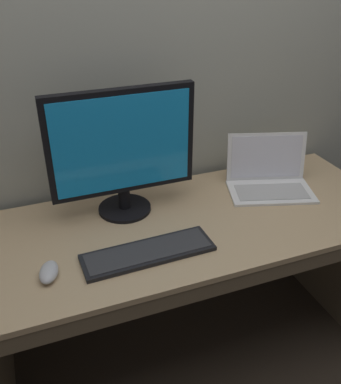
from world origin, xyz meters
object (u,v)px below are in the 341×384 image
(wired_keyboard, at_px, (148,252))
(computer_mouse, at_px, (49,272))
(external_monitor, at_px, (122,148))
(laptop_white, at_px, (269,177))

(wired_keyboard, relative_size, computer_mouse, 4.27)
(external_monitor, bearing_deg, computer_mouse, -139.56)
(wired_keyboard, xyz_separation_m, computer_mouse, (-0.33, 0.00, 0.01))
(computer_mouse, bearing_deg, external_monitor, 56.48)
(wired_keyboard, bearing_deg, laptop_white, 22.01)
(external_monitor, distance_m, computer_mouse, 0.50)
(wired_keyboard, bearing_deg, external_monitor, 89.53)
(laptop_white, distance_m, external_monitor, 0.67)
(computer_mouse, bearing_deg, laptop_white, 30.71)
(wired_keyboard, distance_m, computer_mouse, 0.33)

